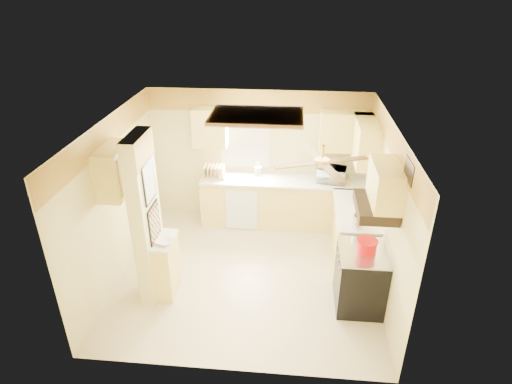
# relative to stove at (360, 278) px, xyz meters

# --- Properties ---
(floor) EXTENTS (4.00, 4.00, 0.00)m
(floor) POSITION_rel_stove_xyz_m (-1.67, 0.55, -0.46)
(floor) COLOR #C9B08B
(floor) RESTS_ON ground
(ceiling) EXTENTS (4.00, 4.00, 0.00)m
(ceiling) POSITION_rel_stove_xyz_m (-1.67, 0.55, 2.04)
(ceiling) COLOR white
(ceiling) RESTS_ON wall_back
(wall_back) EXTENTS (4.00, 0.00, 4.00)m
(wall_back) POSITION_rel_stove_xyz_m (-1.67, 2.45, 0.79)
(wall_back) COLOR #DED088
(wall_back) RESTS_ON floor
(wall_front) EXTENTS (4.00, 0.00, 4.00)m
(wall_front) POSITION_rel_stove_xyz_m (-1.67, -1.35, 0.79)
(wall_front) COLOR #DED088
(wall_front) RESTS_ON floor
(wall_left) EXTENTS (0.00, 3.80, 3.80)m
(wall_left) POSITION_rel_stove_xyz_m (-3.67, 0.55, 0.79)
(wall_left) COLOR #DED088
(wall_left) RESTS_ON floor
(wall_right) EXTENTS (0.00, 3.80, 3.80)m
(wall_right) POSITION_rel_stove_xyz_m (0.33, 0.55, 0.79)
(wall_right) COLOR #DED088
(wall_right) RESTS_ON floor
(wallpaper_border) EXTENTS (4.00, 0.02, 0.40)m
(wallpaper_border) POSITION_rel_stove_xyz_m (-1.67, 2.43, 1.84)
(wallpaper_border) COLOR #FFD24B
(wallpaper_border) RESTS_ON wall_back
(partition_column) EXTENTS (0.20, 0.70, 2.50)m
(partition_column) POSITION_rel_stove_xyz_m (-3.02, 0.00, 0.79)
(partition_column) COLOR #DED088
(partition_column) RESTS_ON floor
(partition_ledge) EXTENTS (0.25, 0.55, 0.90)m
(partition_ledge) POSITION_rel_stove_xyz_m (-2.80, 0.00, -0.01)
(partition_ledge) COLOR #D9C261
(partition_ledge) RESTS_ON floor
(ledge_top) EXTENTS (0.28, 0.58, 0.04)m
(ledge_top) POSITION_rel_stove_xyz_m (-2.80, 0.00, 0.46)
(ledge_top) COLOR silver
(ledge_top) RESTS_ON partition_ledge
(lower_cabinets_back) EXTENTS (3.00, 0.60, 0.90)m
(lower_cabinets_back) POSITION_rel_stove_xyz_m (-1.17, 2.15, -0.01)
(lower_cabinets_back) COLOR #D9C261
(lower_cabinets_back) RESTS_ON floor
(lower_cabinets_right) EXTENTS (0.60, 1.40, 0.90)m
(lower_cabinets_right) POSITION_rel_stove_xyz_m (0.03, 1.15, -0.01)
(lower_cabinets_right) COLOR #D9C261
(lower_cabinets_right) RESTS_ON floor
(countertop_back) EXTENTS (3.04, 0.64, 0.04)m
(countertop_back) POSITION_rel_stove_xyz_m (-1.17, 2.14, 0.46)
(countertop_back) COLOR silver
(countertop_back) RESTS_ON lower_cabinets_back
(countertop_right) EXTENTS (0.64, 1.44, 0.04)m
(countertop_right) POSITION_rel_stove_xyz_m (0.02, 1.15, 0.46)
(countertop_right) COLOR silver
(countertop_right) RESTS_ON lower_cabinets_right
(dishwasher_panel) EXTENTS (0.58, 0.02, 0.80)m
(dishwasher_panel) POSITION_rel_stove_xyz_m (-1.92, 1.84, -0.03)
(dishwasher_panel) COLOR white
(dishwasher_panel) RESTS_ON lower_cabinets_back
(window) EXTENTS (0.92, 0.02, 1.02)m
(window) POSITION_rel_stove_xyz_m (-1.92, 2.44, 1.09)
(window) COLOR white
(window) RESTS_ON wall_back
(upper_cab_back_left) EXTENTS (0.60, 0.35, 0.70)m
(upper_cab_back_left) POSITION_rel_stove_xyz_m (-2.52, 2.27, 1.39)
(upper_cab_back_left) COLOR #D9C261
(upper_cab_back_left) RESTS_ON wall_back
(upper_cab_back_right) EXTENTS (0.90, 0.35, 0.70)m
(upper_cab_back_right) POSITION_rel_stove_xyz_m (-0.12, 2.27, 1.39)
(upper_cab_back_right) COLOR #D9C261
(upper_cab_back_right) RESTS_ON wall_back
(upper_cab_right) EXTENTS (0.35, 1.00, 0.70)m
(upper_cab_right) POSITION_rel_stove_xyz_m (0.16, 1.80, 1.39)
(upper_cab_right) COLOR #D9C261
(upper_cab_right) RESTS_ON wall_right
(upper_cab_left_wall) EXTENTS (0.35, 0.75, 0.70)m
(upper_cab_left_wall) POSITION_rel_stove_xyz_m (-3.49, 0.30, 1.39)
(upper_cab_left_wall) COLOR #D9C261
(upper_cab_left_wall) RESTS_ON wall_left
(upper_cab_over_stove) EXTENTS (0.35, 0.76, 0.52)m
(upper_cab_over_stove) POSITION_rel_stove_xyz_m (0.16, 0.00, 1.49)
(upper_cab_over_stove) COLOR #D9C261
(upper_cab_over_stove) RESTS_ON wall_right
(stove) EXTENTS (0.68, 0.77, 0.92)m
(stove) POSITION_rel_stove_xyz_m (0.00, 0.00, 0.00)
(stove) COLOR black
(stove) RESTS_ON floor
(range_hood) EXTENTS (0.50, 0.76, 0.14)m
(range_hood) POSITION_rel_stove_xyz_m (0.07, 0.00, 1.16)
(range_hood) COLOR black
(range_hood) RESTS_ON upper_cab_over_stove
(poster_menu) EXTENTS (0.02, 0.42, 0.57)m
(poster_menu) POSITION_rel_stove_xyz_m (-2.91, 0.00, 1.39)
(poster_menu) COLOR black
(poster_menu) RESTS_ON partition_column
(poster_nashville) EXTENTS (0.02, 0.42, 0.57)m
(poster_nashville) POSITION_rel_stove_xyz_m (-2.91, 0.00, 0.74)
(poster_nashville) COLOR black
(poster_nashville) RESTS_ON partition_column
(ceiling_light_panel) EXTENTS (1.35, 0.95, 0.06)m
(ceiling_light_panel) POSITION_rel_stove_xyz_m (-1.57, 1.05, 2.00)
(ceiling_light_panel) COLOR brown
(ceiling_light_panel) RESTS_ON ceiling
(ceiling_fan) EXTENTS (1.15, 1.15, 0.26)m
(ceiling_fan) POSITION_rel_stove_xyz_m (-0.67, -0.15, 1.83)
(ceiling_fan) COLOR gold
(ceiling_fan) RESTS_ON ceiling
(vent_grate) EXTENTS (0.02, 0.40, 0.25)m
(vent_grate) POSITION_rel_stove_xyz_m (0.31, -0.35, 1.84)
(vent_grate) COLOR black
(vent_grate) RESTS_ON wall_right
(microwave) EXTENTS (0.55, 0.42, 0.28)m
(microwave) POSITION_rel_stove_xyz_m (-0.31, 2.13, 0.62)
(microwave) COLOR white
(microwave) RESTS_ON countertop_back
(bowl) EXTENTS (0.30, 0.30, 0.06)m
(bowl) POSITION_rel_stove_xyz_m (-2.76, -0.10, 0.51)
(bowl) COLOR white
(bowl) RESTS_ON ledge_top
(dutch_oven) EXTENTS (0.29, 0.29, 0.19)m
(dutch_oven) POSITION_rel_stove_xyz_m (0.03, -0.01, 0.55)
(dutch_oven) COLOR red
(dutch_oven) RESTS_ON stove
(kettle) EXTENTS (0.16, 0.16, 0.24)m
(kettle) POSITION_rel_stove_xyz_m (-0.03, 0.58, 0.59)
(kettle) COLOR silver
(kettle) RESTS_ON countertop_right
(dish_rack) EXTENTS (0.41, 0.31, 0.23)m
(dish_rack) POSITION_rel_stove_xyz_m (-2.46, 2.13, 0.56)
(dish_rack) COLOR tan
(dish_rack) RESTS_ON countertop_back
(utensil_crock) EXTENTS (0.13, 0.13, 0.25)m
(utensil_crock) POSITION_rel_stove_xyz_m (-1.66, 2.29, 0.56)
(utensil_crock) COLOR white
(utensil_crock) RESTS_ON countertop_back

